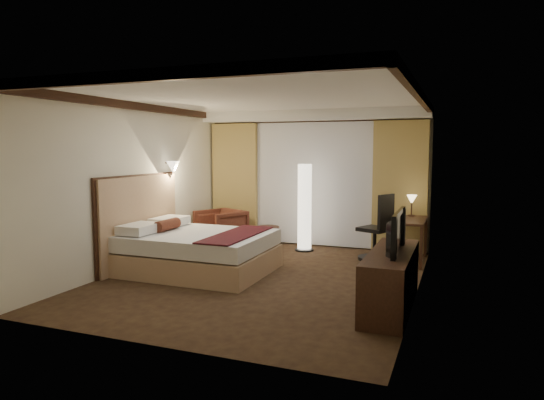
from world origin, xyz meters
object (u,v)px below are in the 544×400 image
at_px(dresser, 391,280).
at_px(bed, 199,252).
at_px(side_table, 268,239).
at_px(office_chair, 375,227).
at_px(television, 390,227).
at_px(armchair, 221,227).
at_px(desk, 408,241).
at_px(floor_lamp, 305,207).

bearing_deg(dresser, bed, 166.86).
xyz_separation_m(bed, side_table, (0.46, 1.79, -0.08)).
relative_size(side_table, office_chair, 0.41).
bearing_deg(side_table, dresser, -43.74).
relative_size(bed, office_chair, 1.86).
bearing_deg(side_table, bed, -104.47).
xyz_separation_m(dresser, television, (-0.03, 0.00, 0.66)).
distance_m(bed, armchair, 1.95).
height_order(bed, office_chair, office_chair).
height_order(armchair, desk, armchair).
bearing_deg(floor_lamp, bed, -116.77).
distance_m(side_table, desk, 2.58).
xyz_separation_m(desk, dresser, (0.05, -2.61, -0.02)).
relative_size(floor_lamp, desk, 1.52).
distance_m(bed, desk, 3.58).
distance_m(floor_lamp, dresser, 3.53).
bearing_deg(dresser, side_table, 136.26).
bearing_deg(office_chair, dresser, -51.95).
bearing_deg(dresser, desk, 91.10).
height_order(bed, side_table, bed).
bearing_deg(television, dresser, -90.32).
distance_m(side_table, television, 3.69).
bearing_deg(television, side_table, 45.61).
bearing_deg(television, bed, 76.42).
xyz_separation_m(office_chair, television, (0.59, -2.56, 0.42)).
bearing_deg(television, desk, 0.12).
relative_size(desk, television, 1.05).
distance_m(dresser, television, 0.66).
bearing_deg(bed, office_chair, 36.77).
bearing_deg(desk, bed, -148.06).
bearing_deg(side_table, office_chair, 1.49).
distance_m(bed, office_chair, 3.09).
distance_m(bed, television, 3.22).
relative_size(office_chair, dresser, 0.65).
relative_size(armchair, office_chair, 0.70).
height_order(armchair, office_chair, office_chair).
relative_size(floor_lamp, office_chair, 1.42).
relative_size(side_table, dresser, 0.27).
bearing_deg(desk, armchair, -179.52).
xyz_separation_m(floor_lamp, office_chair, (1.39, -0.30, -0.25)).
bearing_deg(office_chair, floor_lamp, -167.72).
bearing_deg(dresser, armchair, 144.79).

